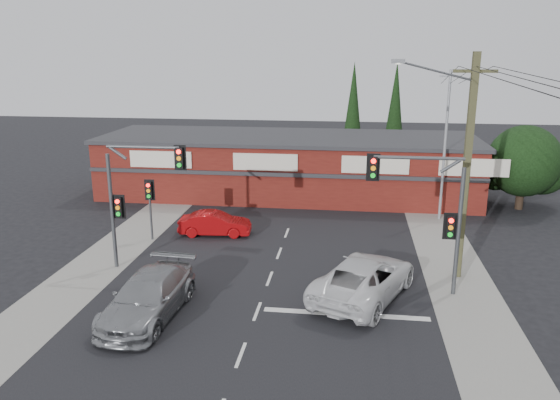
# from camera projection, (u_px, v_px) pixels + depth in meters

# --- Properties ---
(ground) EXTENTS (120.00, 120.00, 0.00)m
(ground) POSITION_uv_depth(u_px,v_px,m) (264.00, 293.00, 23.32)
(ground) COLOR black
(ground) RESTS_ON ground
(road_strip) EXTENTS (14.00, 70.00, 0.01)m
(road_strip) POSITION_uv_depth(u_px,v_px,m) (280.00, 252.00, 28.10)
(road_strip) COLOR black
(road_strip) RESTS_ON ground
(verge_left) EXTENTS (3.00, 70.00, 0.02)m
(verge_left) POSITION_uv_depth(u_px,v_px,m) (122.00, 244.00, 29.18)
(verge_left) COLOR gray
(verge_left) RESTS_ON ground
(verge_right) EXTENTS (3.00, 70.00, 0.02)m
(verge_right) POSITION_uv_depth(u_px,v_px,m) (449.00, 260.00, 27.02)
(verge_right) COLOR gray
(verge_right) RESTS_ON ground
(stop_line) EXTENTS (6.50, 0.35, 0.01)m
(stop_line) POSITION_uv_depth(u_px,v_px,m) (346.00, 314.00, 21.44)
(stop_line) COLOR silver
(stop_line) RESTS_ON ground
(white_suv) EXTENTS (5.04, 6.81, 1.72)m
(white_suv) POSITION_uv_depth(u_px,v_px,m) (364.00, 278.00, 22.75)
(white_suv) COLOR silver
(white_suv) RESTS_ON ground
(silver_suv) EXTENTS (2.68, 5.87, 1.67)m
(silver_suv) POSITION_uv_depth(u_px,v_px,m) (148.00, 297.00, 21.09)
(silver_suv) COLOR gray
(silver_suv) RESTS_ON ground
(red_sedan) EXTENTS (4.10, 1.71, 1.32)m
(red_sedan) POSITION_uv_depth(u_px,v_px,m) (215.00, 224.00, 30.60)
(red_sedan) COLOR #A50A0C
(red_sedan) RESTS_ON ground
(lane_dashes) EXTENTS (0.12, 27.66, 0.01)m
(lane_dashes) POSITION_uv_depth(u_px,v_px,m) (241.00, 355.00, 18.57)
(lane_dashes) COLOR silver
(lane_dashes) RESTS_ON ground
(shop_building) EXTENTS (27.30, 8.40, 4.22)m
(shop_building) POSITION_uv_depth(u_px,v_px,m) (288.00, 165.00, 39.13)
(shop_building) COLOR #551611
(shop_building) RESTS_ON ground
(tree_cluster) EXTENTS (5.90, 5.10, 5.50)m
(tree_cluster) POSITION_uv_depth(u_px,v_px,m) (525.00, 164.00, 35.45)
(tree_cluster) COLOR #2D2116
(tree_cluster) RESTS_ON ground
(conifer_near) EXTENTS (1.80, 1.80, 9.25)m
(conifer_near) POSITION_uv_depth(u_px,v_px,m) (353.00, 109.00, 44.38)
(conifer_near) COLOR #2D2116
(conifer_near) RESTS_ON ground
(conifer_far) EXTENTS (1.80, 1.80, 9.25)m
(conifer_far) POSITION_uv_depth(u_px,v_px,m) (395.00, 107.00, 45.85)
(conifer_far) COLOR #2D2116
(conifer_far) RESTS_ON ground
(traffic_mast_left) EXTENTS (3.77, 0.27, 5.97)m
(traffic_mast_left) POSITION_uv_depth(u_px,v_px,m) (132.00, 188.00, 25.02)
(traffic_mast_left) COLOR #47494C
(traffic_mast_left) RESTS_ON ground
(traffic_mast_right) EXTENTS (3.96, 0.27, 5.97)m
(traffic_mast_right) POSITION_uv_depth(u_px,v_px,m) (432.00, 204.00, 22.37)
(traffic_mast_right) COLOR #47494C
(traffic_mast_right) RESTS_ON ground
(pedestal_signal) EXTENTS (0.55, 0.27, 3.38)m
(pedestal_signal) POSITION_uv_depth(u_px,v_px,m) (150.00, 197.00, 29.35)
(pedestal_signal) COLOR #47494C
(pedestal_signal) RESTS_ON ground
(utility_pole) EXTENTS (4.38, 0.59, 10.00)m
(utility_pole) POSITION_uv_depth(u_px,v_px,m) (464.00, 161.00, 23.69)
(utility_pole) COLOR #4E4C2C
(utility_pole) RESTS_ON ground
(steel_pole) EXTENTS (1.20, 0.16, 9.00)m
(steel_pole) POSITION_uv_depth(u_px,v_px,m) (445.00, 143.00, 32.41)
(steel_pole) COLOR gray
(steel_pole) RESTS_ON ground
(power_lines) EXTENTS (2.01, 29.00, 1.22)m
(power_lines) POSITION_uv_depth(u_px,v_px,m) (510.00, 82.00, 17.50)
(power_lines) COLOR black
(power_lines) RESTS_ON ground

